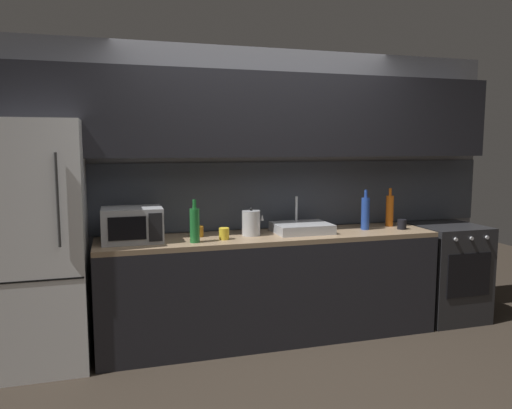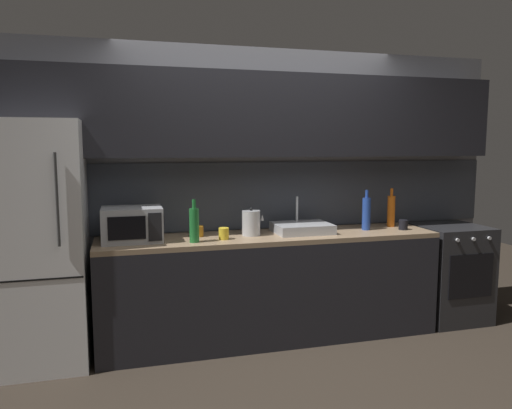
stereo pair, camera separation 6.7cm
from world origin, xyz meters
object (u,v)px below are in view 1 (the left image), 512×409
Objects in this scene: refrigerator at (38,245)px; oven_range at (447,272)px; microwave at (132,225)px; mug_amber at (198,231)px; wine_bottle_orange at (390,210)px; mug_dark at (402,224)px; wine_bottle_green at (195,225)px; wine_bottle_blue at (365,213)px; mug_yellow at (224,234)px; kettle at (251,223)px.

refrigerator reaches higher than oven_range.
microwave is 0.54m from mug_amber.
wine_bottle_orange is (-0.57, 0.11, 0.60)m from oven_range.
oven_range is 10.30× the size of mug_dark.
wine_bottle_green is 0.94× the size of wine_bottle_blue.
mug_yellow is (0.18, -0.18, 0.00)m from mug_amber.
mug_amber is at bearing 177.17° from wine_bottle_blue.
refrigerator is 1.16m from wine_bottle_green.
refrigerator is 2.04× the size of oven_range.
microwave is at bearing 171.25° from mug_yellow.
microwave is 0.72m from mug_yellow.
wine_bottle_green reaches higher than mug_dark.
wine_bottle_green is at bearing -106.09° from mug_amber.
wine_bottle_blue reaches higher than wine_bottle_green.
refrigerator is 20.79× the size of mug_amber.
wine_bottle_orange reaches higher than oven_range.
wine_bottle_orange is at bearing 94.73° from mug_dark.
refrigerator is at bearing 178.64° from mug_dark.
wine_bottle_green is 0.27m from mug_yellow.
wine_bottle_orange is 1.06× the size of wine_bottle_green.
kettle is 1.06m from wine_bottle_blue.
mug_amber is at bearing 7.14° from microwave.
wine_bottle_orange reaches higher than mug_yellow.
mug_amber is 1.82m from mug_dark.
oven_range is 3.87× the size of kettle.
kettle is at bearing 179.30° from wine_bottle_blue.
kettle is at bearing 176.03° from mug_dark.
wine_bottle_blue is (1.06, -0.01, 0.04)m from kettle.
microwave is at bearing -179.67° from kettle.
kettle is (0.96, 0.01, -0.03)m from microwave.
wine_bottle_green is at bearing -19.20° from microwave.
wine_bottle_blue is at bearing 165.63° from mug_dark.
wine_bottle_green is 0.26m from mug_amber.
wine_bottle_orange is 1.00× the size of wine_bottle_blue.
oven_range is (3.58, -0.00, -0.47)m from refrigerator.
wine_bottle_blue is at bearing -0.21° from microwave.
oven_range is 2.25m from mug_yellow.
refrigerator reaches higher than microwave.
wine_bottle_blue is at bearing -161.74° from wine_bottle_orange.
oven_range is 2.53× the size of wine_bottle_orange.
microwave is 4.92× the size of mug_yellow.
oven_range is 0.83m from wine_bottle_orange.
wine_bottle_green is 3.59× the size of mug_yellow.
wine_bottle_orange is at bearing 0.89° from mug_amber.
wine_bottle_blue is at bearing -2.83° from mug_amber.
mug_amber and mug_dark have the same top height.
mug_dark is at bearing -3.97° from kettle.
microwave reaches higher than mug_yellow.
wine_bottle_orange is 1.64m from mug_yellow.
wine_bottle_green reaches higher than kettle.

